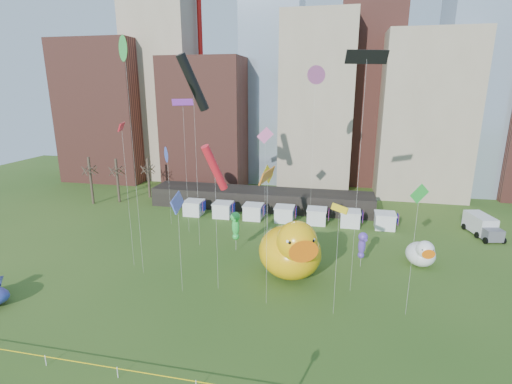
% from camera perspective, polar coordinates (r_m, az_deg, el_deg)
% --- Properties ---
extents(skyline, '(101.00, 23.00, 68.00)m').
position_cam_1_polar(skyline, '(81.99, 7.99, 15.94)').
color(skyline, brown).
rests_on(skyline, ground).
extents(pavilion, '(38.00, 6.00, 3.20)m').
position_cam_1_polar(pavilion, '(66.64, 0.71, -1.03)').
color(pavilion, black).
rests_on(pavilion, ground).
extents(vendor_tents, '(33.24, 2.80, 2.40)m').
position_cam_1_polar(vendor_tents, '(60.34, 4.25, -3.33)').
color(vendor_tents, white).
rests_on(vendor_tents, ground).
extents(bare_trees, '(8.44, 6.44, 8.50)m').
position_cam_1_polar(bare_trees, '(74.33, -19.71, 1.71)').
color(bare_trees, '#382B21').
rests_on(bare_trees, ground).
extents(caution_tape, '(50.00, 0.06, 0.90)m').
position_cam_1_polar(caution_tape, '(29.84, -8.89, -26.16)').
color(caution_tape, white).
rests_on(caution_tape, ground).
extents(big_duck, '(9.37, 10.29, 7.18)m').
position_cam_1_polar(big_duck, '(42.39, 5.24, -8.48)').
color(big_duck, '#F9B40C').
rests_on(big_duck, ground).
extents(small_duck, '(3.79, 4.75, 3.49)m').
position_cam_1_polar(small_duck, '(49.39, 23.31, -8.32)').
color(small_duck, white).
rests_on(small_duck, ground).
extents(seahorse_green, '(1.38, 1.66, 5.21)m').
position_cam_1_polar(seahorse_green, '(48.80, -3.06, -4.70)').
color(seahorse_green, silver).
rests_on(seahorse_green, ground).
extents(seahorse_purple, '(1.37, 1.55, 4.31)m').
position_cam_1_polar(seahorse_purple, '(46.31, 15.44, -7.32)').
color(seahorse_purple, silver).
rests_on(seahorse_purple, ground).
extents(box_truck, '(3.82, 6.91, 2.78)m').
position_cam_1_polar(box_truck, '(63.27, 30.46, -4.28)').
color(box_truck, silver).
rests_on(box_truck, ground).
extents(kite_0, '(1.39, 2.71, 16.67)m').
position_cam_1_polar(kite_0, '(44.16, -19.30, 8.98)').
color(kite_0, silver).
rests_on(kite_0, ground).
extents(kite_1, '(2.18, 0.44, 15.36)m').
position_cam_1_polar(kite_1, '(50.68, 1.38, 8.01)').
color(kite_1, silver).
rests_on(kite_1, ground).
extents(kite_2, '(3.56, 3.74, 24.23)m').
position_cam_1_polar(kite_2, '(48.27, -9.32, 15.67)').
color(kite_2, silver).
rests_on(kite_2, ground).
extents(kite_3, '(1.65, 0.72, 12.50)m').
position_cam_1_polar(kite_3, '(35.49, 23.00, -0.78)').
color(kite_3, silver).
rests_on(kite_3, ground).
extents(kite_4, '(1.51, 1.58, 10.53)m').
position_cam_1_polar(kite_4, '(33.92, 12.26, -2.58)').
color(kite_4, silver).
rests_on(kite_4, ground).
extents(kite_5, '(1.52, 2.06, 11.90)m').
position_cam_1_polar(kite_5, '(58.24, -13.04, 5.43)').
color(kite_5, silver).
rests_on(kite_5, ground).
extents(kite_6, '(0.90, 3.57, 13.33)m').
position_cam_1_polar(kite_6, '(34.14, 1.67, 2.43)').
color(kite_6, silver).
rests_on(kite_6, ground).
extents(kite_7, '(2.44, 2.16, 18.81)m').
position_cam_1_polar(kite_7, '(53.40, -10.80, 12.78)').
color(kite_7, silver).
rests_on(kite_7, ground).
extents(kite_8, '(2.40, 2.62, 15.20)m').
position_cam_1_polar(kite_8, '(37.17, -6.14, 3.57)').
color(kite_8, silver).
rests_on(kite_8, ground).
extents(kite_9, '(1.70, 2.12, 23.09)m').
position_cam_1_polar(kite_9, '(53.65, 8.82, 16.73)').
color(kite_9, silver).
rests_on(kite_9, ground).
extents(kite_10, '(3.83, 1.85, 23.48)m').
position_cam_1_polar(kite_10, '(37.06, 16.10, 18.49)').
color(kite_10, silver).
rests_on(kite_10, ground).
extents(kite_11, '(1.87, 2.00, 25.18)m').
position_cam_1_polar(kite_11, '(41.86, -18.92, 19.43)').
color(kite_11, silver).
rests_on(kite_11, ground).
extents(kite_12, '(0.99, 2.26, 11.19)m').
position_cam_1_polar(kite_12, '(47.38, 1.78, 2.48)').
color(kite_12, silver).
rests_on(kite_12, ground).
extents(kite_13, '(1.42, 4.06, 10.21)m').
position_cam_1_polar(kite_13, '(37.93, -11.56, -1.51)').
color(kite_13, silver).
rests_on(kite_13, ground).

